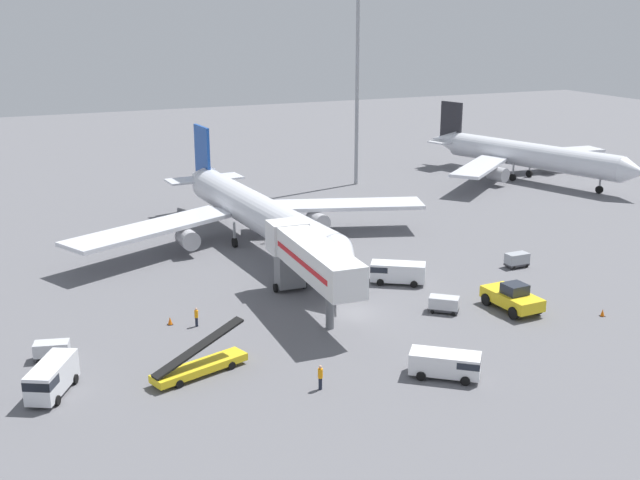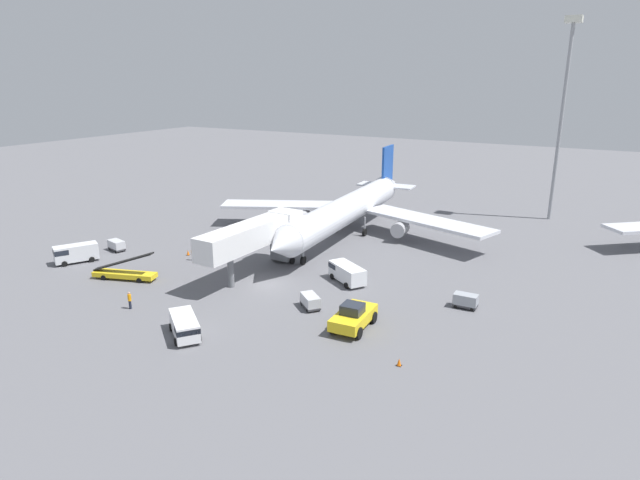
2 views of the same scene
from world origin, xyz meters
name	(u,v)px [view 2 (image 2 of 2)]	position (x,y,z in m)	size (l,w,h in m)	color
ground_plane	(267,285)	(0.00, 0.00, 0.00)	(300.00, 300.00, 0.00)	slate
airplane_at_gate	(349,209)	(-0.98, 22.38, 3.97)	(42.56, 44.09, 11.21)	silver
jet_bridge	(257,235)	(-2.91, 2.32, 4.75)	(3.78, 16.22, 6.51)	silver
pushback_tug	(353,316)	(13.22, -5.09, 1.16)	(3.21, 5.78, 2.48)	yellow
belt_loader_truck	(125,273)	(-15.22, -6.68, 0.78)	(7.55, 3.88, 3.43)	yellow
service_van_outer_right	(75,253)	(-25.27, -5.63, 1.29)	(4.04, 5.38, 2.26)	silver
service_van_far_left	(185,326)	(0.89, -14.06, 1.06)	(5.19, 4.66, 1.83)	white
service_van_mid_left	(346,272)	(7.34, 5.15, 1.16)	(5.45, 4.50, 2.02)	white
baggage_cart_far_center	(310,301)	(7.48, -3.17, 0.78)	(2.82, 2.66, 1.40)	#38383D
baggage_cart_near_left	(465,300)	(21.03, 4.58, 0.81)	(2.36, 1.34, 1.46)	#38383D
baggage_cart_outer_left	(116,245)	(-24.71, 0.28, 0.78)	(2.79, 1.90, 1.40)	#38383D
ground_crew_worker_foreground	(192,254)	(-13.07, 2.25, 0.87)	(0.39, 0.39, 1.64)	#1E2333
ground_crew_worker_midground	(130,300)	(-8.17, -12.22, 0.96)	(0.39, 0.39, 1.82)	#1E2333
safety_cone_alpha	(188,253)	(-15.01, 3.51, 0.34)	(0.45, 0.45, 0.69)	black
safety_cone_bravo	(399,362)	(19.46, -9.42, 0.32)	(0.42, 0.42, 0.64)	black
apron_light_mast	(565,87)	(23.45, 46.98, 20.92)	(2.40, 2.40, 31.05)	#93969B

